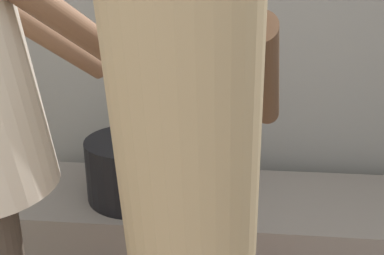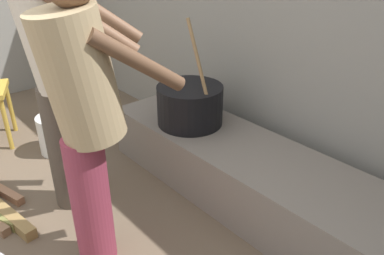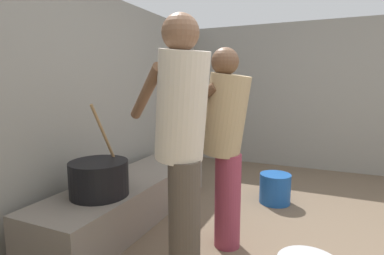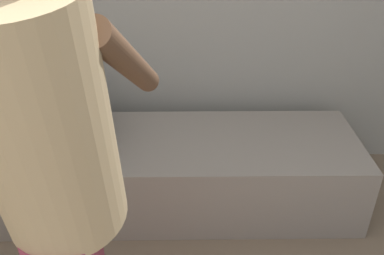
{
  "view_description": "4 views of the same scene",
  "coord_description": "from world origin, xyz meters",
  "px_view_note": "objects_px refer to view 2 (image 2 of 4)",
  "views": [
    {
      "loc": [
        0.18,
        0.08,
        1.31
      ],
      "look_at": [
        0.08,
        1.0,
        1.0
      ],
      "focal_mm": 39.32,
      "sensor_mm": 36.0,
      "label": 1
    },
    {
      "loc": [
        1.6,
        0.2,
        1.6
      ],
      "look_at": [
        0.55,
        1.13,
        0.88
      ],
      "focal_mm": 35.94,
      "sensor_mm": 36.0,
      "label": 2
    },
    {
      "loc": [
        -2.07,
        0.2,
        1.27
      ],
      "look_at": [
        0.37,
        1.28,
        0.87
      ],
      "focal_mm": 28.38,
      "sensor_mm": 36.0,
      "label": 3
    },
    {
      "loc": [
        0.4,
        0.1,
        1.49
      ],
      "look_at": [
        0.42,
        1.26,
        0.8
      ],
      "focal_mm": 38.71,
      "sensor_mm": 36.0,
      "label": 4
    }
  ],
  "objects_px": {
    "cook_in_cream_shirt": "(55,61)",
    "cooking_pot_main": "(190,105)",
    "bucket_white_plastic": "(57,134)",
    "cook_in_tan_shirt": "(85,112)"
  },
  "relations": [
    {
      "from": "cook_in_cream_shirt",
      "to": "cooking_pot_main",
      "type": "bearing_deg",
      "value": 76.66
    },
    {
      "from": "cook_in_cream_shirt",
      "to": "bucket_white_plastic",
      "type": "distance_m",
      "value": 1.09
    },
    {
      "from": "cooking_pot_main",
      "to": "bucket_white_plastic",
      "type": "xyz_separation_m",
      "value": [
        -0.9,
        -0.63,
        -0.37
      ]
    },
    {
      "from": "bucket_white_plastic",
      "to": "cooking_pot_main",
      "type": "bearing_deg",
      "value": 34.91
    },
    {
      "from": "cooking_pot_main",
      "to": "cook_in_tan_shirt",
      "type": "xyz_separation_m",
      "value": [
        0.33,
        -0.93,
        0.35
      ]
    },
    {
      "from": "bucket_white_plastic",
      "to": "cook_in_cream_shirt",
      "type": "bearing_deg",
      "value": -15.32
    },
    {
      "from": "bucket_white_plastic",
      "to": "cook_in_tan_shirt",
      "type": "bearing_deg",
      "value": -13.6
    },
    {
      "from": "cooking_pot_main",
      "to": "cook_in_tan_shirt",
      "type": "distance_m",
      "value": 1.04
    },
    {
      "from": "cook_in_cream_shirt",
      "to": "bucket_white_plastic",
      "type": "xyz_separation_m",
      "value": [
        -0.7,
        0.19,
        -0.8
      ]
    },
    {
      "from": "cook_in_tan_shirt",
      "to": "bucket_white_plastic",
      "type": "distance_m",
      "value": 1.45
    }
  ]
}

